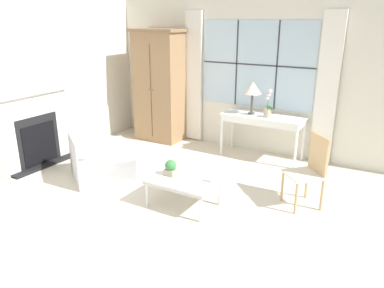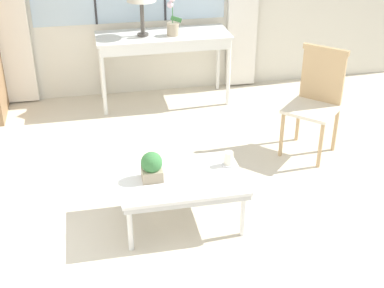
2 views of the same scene
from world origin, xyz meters
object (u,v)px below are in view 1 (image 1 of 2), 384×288
at_px(console_table, 263,120).
at_px(potted_plant_small, 171,168).
at_px(table_lamp, 253,89).
at_px(coffee_table, 184,181).
at_px(fireplace, 33,123).
at_px(side_chair_wooden, 311,167).
at_px(pillar_candle, 213,179).
at_px(armoire, 160,86).
at_px(armchair_upholstered, 100,163).
at_px(potted_orchid, 268,107).

relative_size(console_table, potted_plant_small, 6.63).
height_order(table_lamp, coffee_table, table_lamp).
xyz_separation_m(fireplace, potted_plant_small, (2.77, 0.04, -0.25)).
relative_size(side_chair_wooden, pillar_candle, 7.84).
bearing_deg(armoire, armchair_upholstered, -80.91).
distance_m(table_lamp, armchair_upholstered, 2.92).
xyz_separation_m(armoire, coffee_table, (2.00, -2.30, -0.77)).
bearing_deg(armchair_upholstered, potted_plant_small, -4.51).
distance_m(armchair_upholstered, coffee_table, 1.66).
bearing_deg(coffee_table, potted_plant_small, 175.85).
bearing_deg(coffee_table, potted_orchid, 81.53).
distance_m(armoire, armchair_upholstered, 2.36).
bearing_deg(coffee_table, armoire, 131.02).
relative_size(armchair_upholstered, side_chair_wooden, 1.22).
distance_m(console_table, pillar_candle, 2.23).
height_order(side_chair_wooden, pillar_candle, side_chair_wooden).
xyz_separation_m(fireplace, armoire, (0.99, 2.33, 0.36)).
bearing_deg(side_chair_wooden, potted_plant_small, -152.19).
relative_size(fireplace, potted_plant_small, 10.45).
relative_size(table_lamp, potted_orchid, 1.19).
bearing_deg(armchair_upholstered, side_chair_wooden, 13.82).
distance_m(potted_orchid, potted_plant_small, 2.34).
relative_size(potted_plant_small, pillar_candle, 1.73).
distance_m(armchair_upholstered, pillar_candle, 2.05).
xyz_separation_m(fireplace, side_chair_wooden, (4.43, 0.92, -0.20)).
xyz_separation_m(coffee_table, pillar_candle, (0.39, 0.10, 0.10)).
bearing_deg(potted_orchid, armchair_upholstered, -133.18).
xyz_separation_m(console_table, side_chair_wooden, (1.21, -1.42, -0.15)).
bearing_deg(fireplace, potted_orchid, 34.43).
distance_m(side_chair_wooden, potted_plant_small, 1.88).
bearing_deg(pillar_candle, armchair_upholstered, 179.08).
relative_size(potted_orchid, pillar_candle, 3.87).
height_order(console_table, pillar_candle, console_table).
relative_size(console_table, pillar_candle, 11.48).
bearing_deg(console_table, fireplace, -143.99).
xyz_separation_m(side_chair_wooden, potted_plant_small, (-1.66, -0.88, -0.05)).
bearing_deg(table_lamp, fireplace, -142.14).
relative_size(fireplace, console_table, 1.57).
distance_m(fireplace, side_chair_wooden, 4.53).
bearing_deg(potted_plant_small, pillar_candle, 7.58).
height_order(armoire, potted_plant_small, armoire).
bearing_deg(coffee_table, table_lamp, 89.64).
height_order(armoire, armchair_upholstered, armoire).
distance_m(armoire, console_table, 2.27).
distance_m(potted_plant_small, pillar_candle, 0.61).
bearing_deg(side_chair_wooden, fireplace, -168.26).
relative_size(console_table, armchair_upholstered, 1.20).
bearing_deg(console_table, side_chair_wooden, -49.46).
height_order(table_lamp, armchair_upholstered, table_lamp).
bearing_deg(fireplace, armoire, 67.04).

